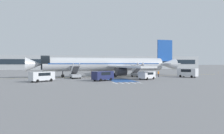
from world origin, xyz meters
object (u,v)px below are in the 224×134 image
Objects in this scene: airliner at (108,64)px; ground_crew_1 at (92,74)px; fuel_tanker at (105,68)px; service_van_2 at (42,76)px; service_van_3 at (103,75)px; ground_crew_0 at (158,73)px; service_van_1 at (147,75)px; boarding_stairs_forward at (75,74)px; service_van_0 at (188,72)px; boarding_stairs_aft at (138,73)px; terminal_building at (98,63)px.

airliner reaches higher than ground_crew_1.
fuel_tanker is at bearing 159.07° from ground_crew_1.
airliner is 8.52× the size of service_van_2.
service_van_3 is 19.43m from ground_crew_0.
airliner is at bearing -7.17° from service_van_1.
service_van_0 is (29.49, -4.13, 0.44)m from boarding_stairs_forward.
service_van_2 is 15.38m from ground_crew_1.
service_van_3 reaches higher than service_van_2.
fuel_tanker is 38.56m from service_van_3.
airliner is 23.67m from fuel_tanker.
service_van_0 is (19.59, -9.23, -2.04)m from airliner.
ground_crew_0 is at bearing -118.70° from airliner.
ground_crew_0 is 0.95× the size of ground_crew_1.
boarding_stairs_forward reaches higher than ground_crew_0.
fuel_tanker is 6.19× the size of ground_crew_0.
service_van_2 is at bearing -162.84° from boarding_stairs_aft.
service_van_1 is 2.74× the size of ground_crew_0.
boarding_stairs_aft reaches higher than ground_crew_0.
airliner is 14.82m from service_van_1.
service_van_2 is 12.65m from service_van_3.
terminal_building is at bearing 82.85° from boarding_stairs_aft.
boarding_stairs_aft reaches higher than ground_crew_1.
airliner is 8.51× the size of service_van_3.
airliner reaches higher than service_van_3.
ground_crew_1 is at bearing 18.97° from service_van_1.
ground_crew_0 is at bearing -89.21° from terminal_building.
service_van_3 reaches higher than ground_crew_0.
fuel_tanker is 42.64m from service_van_2.
service_van_0 is at bearing -108.32° from service_van_3.
airliner is at bearing -99.11° from terminal_building.
boarding_stairs_aft is 13.31m from service_van_0.
boarding_stairs_forward is 1.00× the size of boarding_stairs_aft.
service_van_0 reaches higher than service_van_3.
airliner is at bearing 123.44° from ground_crew_1.
boarding_stairs_forward is 17.35m from boarding_stairs_aft.
boarding_stairs_forward reaches higher than service_van_3.
service_van_3 is at bearing -129.80° from service_van_2.
service_van_1 is 2.59× the size of ground_crew_1.
boarding_stairs_forward reaches higher than service_van_1.
boarding_stairs_forward is 1.03× the size of service_van_2.
terminal_building is at bearing -34.83° from service_van_1.
fuel_tanker is at bearing -66.92° from service_van_2.
boarding_stairs_aft is 0.99× the size of service_van_0.
boarding_stairs_forward is at bearing 141.00° from service_van_0.
ground_crew_0 is (12.70, -5.85, -2.49)m from airliner.
boarding_stairs_aft is 16.03m from service_van_3.
ground_crew_1 is (-25.09, 5.43, -0.39)m from service_van_0.
boarding_stairs_forward is 22.62m from ground_crew_0.
ground_crew_1 is (-0.69, 10.46, -0.21)m from service_van_3.
terminal_building is (7.40, 49.22, 2.34)m from fuel_tanker.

